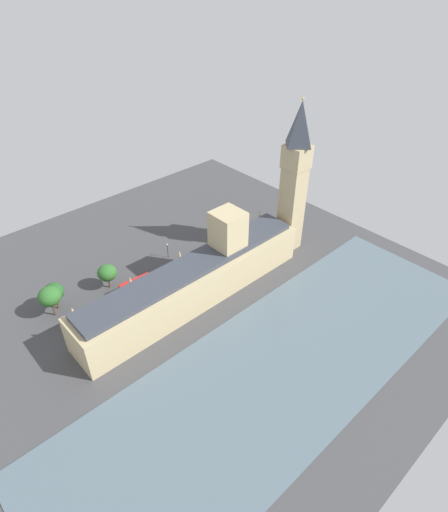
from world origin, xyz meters
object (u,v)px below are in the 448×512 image
(double_decker_bus_near_tower, at_px, (136,286))
(street_lamp_opposite_hall, at_px, (167,248))
(plane_tree_leading, at_px, (50,296))
(clock_tower, at_px, (295,177))
(plane_tree_by_river_gate, at_px, (107,273))
(car_black_kerbside, at_px, (232,241))
(car_dark_green_midblock, at_px, (179,273))
(parliament_building, at_px, (198,277))
(car_blue_trailing, at_px, (84,319))
(double_decker_bus_far_end, at_px, (210,251))
(pedestrian_corner, at_px, (163,286))
(plane_tree_under_trees, at_px, (54,292))

(double_decker_bus_near_tower, height_order, street_lamp_opposite_hall, street_lamp_opposite_hall)
(double_decker_bus_near_tower, relative_size, plane_tree_leading, 1.04)
(clock_tower, distance_m, plane_tree_by_river_gate, 68.45)
(double_decker_bus_near_tower, height_order, plane_tree_by_river_gate, plane_tree_by_river_gate)
(car_black_kerbside, xyz_separation_m, car_dark_green_midblock, (-1.63, 26.47, -0.00))
(parliament_building, xyz_separation_m, car_blue_trailing, (14.26, 32.39, -6.50))
(double_decker_bus_far_end, relative_size, car_blue_trailing, 2.32)
(plane_tree_leading, distance_m, street_lamp_opposite_hall, 42.58)
(pedestrian_corner, height_order, plane_tree_under_trees, plane_tree_under_trees)
(car_blue_trailing, xyz_separation_m, pedestrian_corner, (-3.54, -26.19, -0.12))
(plane_tree_under_trees, relative_size, plane_tree_by_river_gate, 1.07)
(street_lamp_opposite_hall, bearing_deg, plane_tree_under_trees, 87.82)
(clock_tower, relative_size, plane_tree_leading, 5.22)
(car_black_kerbside, distance_m, plane_tree_under_trees, 64.61)
(parliament_building, relative_size, car_dark_green_midblock, 17.00)
(car_blue_trailing, bearing_deg, plane_tree_leading, -146.09)
(parliament_building, distance_m, car_black_kerbside, 32.24)
(car_black_kerbside, xyz_separation_m, pedestrian_corner, (-3.59, 34.34, -0.12))
(parliament_building, bearing_deg, plane_tree_by_river_gate, 39.48)
(plane_tree_by_river_gate, bearing_deg, plane_tree_leading, 90.66)
(parliament_building, xyz_separation_m, plane_tree_by_river_gate, (22.73, 18.72, -1.49))
(double_decker_bus_near_tower, relative_size, car_blue_trailing, 2.30)
(car_dark_green_midblock, height_order, pedestrian_corner, car_dark_green_midblock)
(car_blue_trailing, relative_size, plane_tree_by_river_gate, 0.54)
(clock_tower, relative_size, car_blue_trailing, 11.56)
(car_dark_green_midblock, xyz_separation_m, double_decker_bus_near_tower, (2.14, 15.28, 1.75))
(car_black_kerbside, xyz_separation_m, plane_tree_under_trees, (10.40, 63.52, 5.61))
(street_lamp_opposite_hall, bearing_deg, car_blue_trailing, 103.39)
(double_decker_bus_far_end, xyz_separation_m, street_lamp_opposite_hall, (9.87, 10.98, 1.41))
(double_decker_bus_near_tower, relative_size, plane_tree_under_trees, 1.17)
(parliament_building, xyz_separation_m, pedestrian_corner, (10.72, 6.20, -6.61))
(clock_tower, relative_size, car_black_kerbside, 11.42)
(car_blue_trailing, bearing_deg, parliament_building, 68.83)
(parliament_building, height_order, plane_tree_under_trees, parliament_building)
(clock_tower, relative_size, plane_tree_under_trees, 5.86)
(parliament_building, height_order, plane_tree_leading, parliament_building)
(car_black_kerbside, relative_size, plane_tree_by_river_gate, 0.55)
(car_black_kerbside, bearing_deg, parliament_building, 122.92)
(clock_tower, xyz_separation_m, car_blue_trailing, (15.03, 74.17, -26.73))
(clock_tower, distance_m, car_black_kerbside, 33.59)
(plane_tree_by_river_gate, height_order, plane_tree_leading, plane_tree_leading)
(parliament_building, distance_m, double_decker_bus_far_end, 21.36)
(clock_tower, relative_size, double_decker_bus_near_tower, 5.02)
(car_dark_green_midblock, height_order, plane_tree_by_river_gate, plane_tree_by_river_gate)
(pedestrian_corner, bearing_deg, plane_tree_leading, -124.99)
(clock_tower, distance_m, street_lamp_opposite_hall, 49.79)
(parliament_building, bearing_deg, car_blue_trailing, 66.23)
(parliament_building, height_order, double_decker_bus_far_end, parliament_building)
(car_black_kerbside, xyz_separation_m, double_decker_bus_near_tower, (0.51, 41.76, 1.74))
(plane_tree_by_river_gate, bearing_deg, car_black_kerbside, -100.18)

